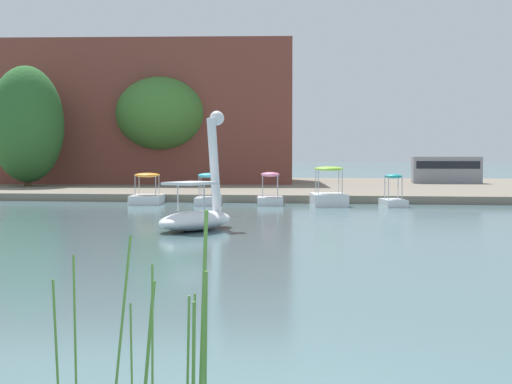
{
  "coord_description": "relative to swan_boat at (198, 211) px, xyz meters",
  "views": [
    {
      "loc": [
        0.92,
        -4.8,
        2.04
      ],
      "look_at": [
        -2.15,
        18.53,
        0.88
      ],
      "focal_mm": 48.78,
      "sensor_mm": 36.0,
      "label": 1
    }
  ],
  "objects": [
    {
      "name": "tree_willow_near_path",
      "position": [
        -14.49,
        19.6,
        3.46
      ],
      "size": [
        5.01,
        5.56,
        7.07
      ],
      "color": "#4C3823",
      "rests_on": "shore_bank_far"
    },
    {
      "name": "parked_van",
      "position": [
        10.67,
        27.92,
        0.76
      ],
      "size": [
        4.39,
        1.79,
        1.75
      ],
      "color": "gray",
      "rests_on": "shore_bank_far"
    },
    {
      "name": "reed_clump_foreground",
      "position": [
        2.38,
        -13.69,
        0.05
      ],
      "size": [
        2.28,
        1.05,
        1.59
      ],
      "color": "#4C7F33",
      "rests_on": "ground_plane"
    },
    {
      "name": "tree_sapling_by_fence",
      "position": [
        -7.58,
        23.97,
        4.29
      ],
      "size": [
        8.06,
        8.06,
        6.83
      ],
      "color": "#4C3823",
      "rests_on": "shore_bank_far"
    },
    {
      "name": "pedal_boat_lime",
      "position": [
        3.41,
        10.51,
        -0.07
      ],
      "size": [
        1.74,
        2.53,
        1.68
      ],
      "color": "white",
      "rests_on": "ground_plane"
    },
    {
      "name": "pedal_boat_pink",
      "position": [
        0.88,
        10.68,
        -0.14
      ],
      "size": [
        1.29,
        1.9,
        1.42
      ],
      "color": "white",
      "rests_on": "ground_plane"
    },
    {
      "name": "shore_bank_far",
      "position": [
        3.27,
        25.53,
        -0.37
      ],
      "size": [
        140.78,
        27.4,
        0.35
      ],
      "primitive_type": "cube",
      "color": "slate",
      "rests_on": "ground_plane"
    },
    {
      "name": "pedal_boat_cyan",
      "position": [
        -1.8,
        10.42,
        -0.11
      ],
      "size": [
        1.25,
        2.0,
        1.38
      ],
      "color": "white",
      "rests_on": "ground_plane"
    },
    {
      "name": "apartment_block",
      "position": [
        -9.65,
        28.74,
        4.43
      ],
      "size": [
        20.85,
        13.1,
        9.24
      ],
      "primitive_type": "cube",
      "rotation": [
        0.0,
        0.0,
        0.1
      ],
      "color": "brown",
      "rests_on": "shore_bank_far"
    },
    {
      "name": "pedal_boat_teal",
      "position": [
        6.11,
        10.34,
        -0.16
      ],
      "size": [
        1.16,
        1.84,
        1.37
      ],
      "color": "white",
      "rests_on": "ground_plane"
    },
    {
      "name": "swan_boat",
      "position": [
        0.0,
        0.0,
        0.0
      ],
      "size": [
        2.39,
        3.2,
        3.42
      ],
      "color": "white",
      "rests_on": "ground_plane"
    },
    {
      "name": "pedal_boat_orange",
      "position": [
        -4.6,
        10.63,
        -0.13
      ],
      "size": [
        1.63,
        2.49,
        1.38
      ],
      "color": "white",
      "rests_on": "ground_plane"
    }
  ]
}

